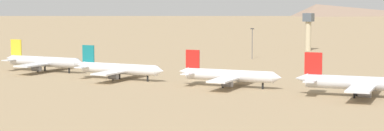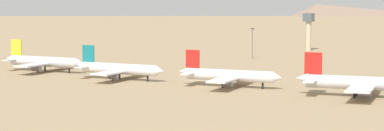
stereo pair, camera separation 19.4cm
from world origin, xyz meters
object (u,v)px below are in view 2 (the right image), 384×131
Objects in this scene: parked_jet_red_4 at (360,83)px; light_pole_mid at (252,41)px; parked_jet_yellow_1 at (43,62)px; parked_jet_teal_2 at (119,69)px; parked_jet_red_3 at (228,75)px; control_tower at (309,28)px.

light_pole_mid reaches higher than parked_jet_red_4.
parked_jet_yellow_1 is 133.60m from parked_jet_red_4.
parked_jet_yellow_1 is 43.03m from parked_jet_teal_2.
parked_jet_red_3 is at bearing 169.98° from parked_jet_red_4.
light_pole_mid is at bearing -94.76° from control_tower.
parked_jet_red_3 is at bearing -69.10° from light_pole_mid.
light_pole_mid reaches higher than parked_jet_yellow_1.
parked_jet_red_4 is 1.95× the size of control_tower.
light_pole_mid is (-5.18, -62.25, -3.90)m from control_tower.
parked_jet_yellow_1 is at bearing 168.66° from parked_jet_red_4.
parked_jet_red_4 is at bearing -3.37° from parked_jet_teal_2.
control_tower reaches higher than parked_jet_red_3.
light_pole_mid reaches higher than parked_jet_teal_2.
parked_jet_teal_2 is at bearing -94.34° from light_pole_mid.
light_pole_mid is (7.58, 99.87, 4.69)m from parked_jet_teal_2.
parked_jet_teal_2 is 0.93× the size of parked_jet_red_4.
parked_jet_teal_2 is 90.94m from parked_jet_red_4.
control_tower is at bearing 94.53° from parked_jet_red_3.
parked_jet_red_4 is (90.93, 1.48, 0.34)m from parked_jet_teal_2.
parked_jet_red_3 is 104.85m from light_pole_mid.
light_pole_mid is at bearing 57.25° from parked_jet_yellow_1.
parked_jet_yellow_1 is at bearing -109.54° from control_tower.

